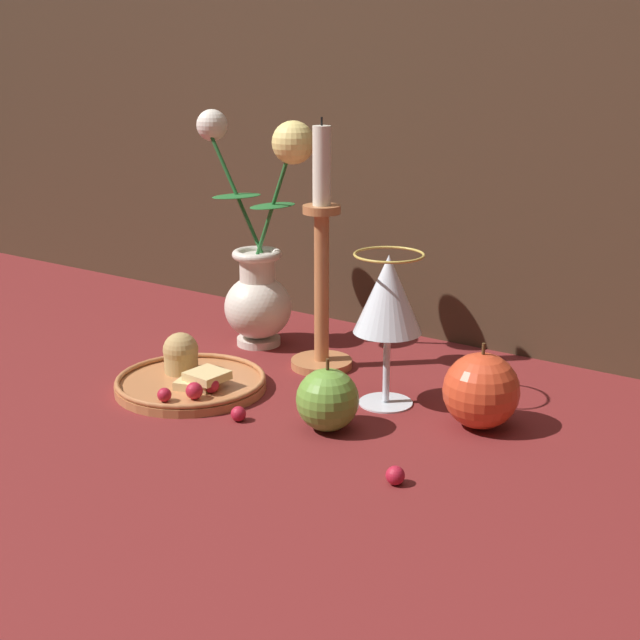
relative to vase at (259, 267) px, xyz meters
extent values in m
plane|color=maroon|center=(0.12, -0.14, -0.11)|extent=(2.40, 2.40, 0.00)
cylinder|color=silver|center=(0.00, 0.00, -0.10)|extent=(0.06, 0.06, 0.01)
ellipsoid|color=silver|center=(0.00, 0.00, -0.06)|extent=(0.09, 0.09, 0.09)
cylinder|color=silver|center=(0.00, 0.00, 0.00)|extent=(0.05, 0.05, 0.04)
torus|color=silver|center=(0.00, 0.00, 0.02)|extent=(0.07, 0.07, 0.01)
cylinder|color=#23662D|center=(-0.04, 0.00, 0.10)|extent=(0.09, 0.02, 0.17)
ellipsoid|color=#23662D|center=(-0.04, 0.00, 0.09)|extent=(0.06, 0.08, 0.00)
sphere|color=silver|center=(-0.08, 0.01, 0.18)|extent=(0.04, 0.04, 0.04)
cylinder|color=#23662D|center=(0.03, 0.00, 0.09)|extent=(0.07, 0.01, 0.15)
ellipsoid|color=#23662D|center=(0.02, 0.00, 0.09)|extent=(0.05, 0.08, 0.00)
sphere|color=#EFD67A|center=(0.06, 0.00, 0.17)|extent=(0.05, 0.05, 0.05)
cylinder|color=#B77042|center=(0.04, -0.18, -0.10)|extent=(0.18, 0.18, 0.01)
torus|color=#B77042|center=(0.04, -0.18, -0.10)|extent=(0.18, 0.18, 0.01)
cylinder|color=tan|center=(0.00, -0.16, -0.08)|extent=(0.04, 0.04, 0.03)
sphere|color=tan|center=(0.00, -0.16, -0.07)|extent=(0.04, 0.04, 0.04)
cube|color=#DBBC7A|center=(0.05, -0.19, -0.09)|extent=(0.05, 0.05, 0.01)
cube|color=#DBBC7A|center=(0.07, -0.18, -0.08)|extent=(0.04, 0.04, 0.01)
sphere|color=#AD192D|center=(0.05, -0.24, -0.09)|extent=(0.02, 0.02, 0.02)
sphere|color=#AD192D|center=(0.08, -0.22, -0.09)|extent=(0.02, 0.02, 0.02)
sphere|color=#AD192D|center=(0.08, -0.19, -0.09)|extent=(0.02, 0.02, 0.02)
cylinder|color=silver|center=(0.25, -0.09, -0.11)|extent=(0.06, 0.06, 0.00)
cylinder|color=silver|center=(0.25, -0.09, -0.06)|extent=(0.01, 0.01, 0.08)
cone|color=silver|center=(0.25, -0.09, 0.02)|extent=(0.08, 0.08, 0.09)
cone|color=maroon|center=(0.25, -0.09, 0.01)|extent=(0.07, 0.07, 0.06)
torus|color=gold|center=(0.25, -0.09, 0.07)|extent=(0.08, 0.08, 0.00)
cylinder|color=#B77042|center=(0.12, -0.03, -0.10)|extent=(0.08, 0.08, 0.01)
cylinder|color=#B77042|center=(0.12, -0.03, -0.01)|extent=(0.02, 0.02, 0.19)
cylinder|color=#B77042|center=(0.12, -0.03, 0.09)|extent=(0.05, 0.05, 0.01)
cylinder|color=silver|center=(0.12, -0.03, 0.15)|extent=(0.02, 0.02, 0.09)
cylinder|color=black|center=(0.12, -0.03, 0.20)|extent=(0.00, 0.00, 0.01)
sphere|color=#669938|center=(0.23, -0.18, -0.08)|extent=(0.07, 0.07, 0.07)
cylinder|color=#4C3319|center=(0.23, -0.18, -0.04)|extent=(0.00, 0.00, 0.01)
sphere|color=#D14223|center=(0.37, -0.09, -0.07)|extent=(0.08, 0.08, 0.08)
cylinder|color=#4C3319|center=(0.37, -0.09, -0.02)|extent=(0.00, 0.00, 0.01)
sphere|color=#AD192D|center=(0.36, -0.25, -0.10)|extent=(0.02, 0.02, 0.02)
sphere|color=#AD192D|center=(0.14, -0.22, -0.10)|extent=(0.02, 0.02, 0.02)
camera|label=1|loc=(0.72, -0.91, 0.28)|focal=50.00mm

